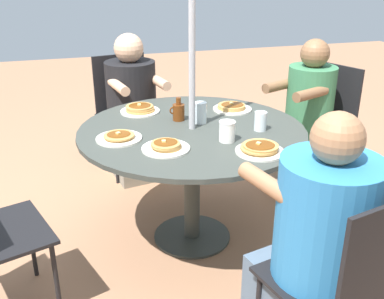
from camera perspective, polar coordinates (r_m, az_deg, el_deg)
ground_plane at (r=2.93m, az=-0.00°, el=-10.99°), size 12.00×12.00×0.00m
patio_table at (r=2.63m, az=-0.00°, el=0.59°), size 1.31×1.31×0.74m
umbrella_pole at (r=2.49m, az=-0.00°, el=10.34°), size 0.04×0.04×2.19m
patio_chair_north at (r=3.74m, az=-8.41°, el=5.47°), size 0.53×0.53×0.93m
diner_north at (r=3.58m, az=-7.44°, el=4.42°), size 0.46×0.57×1.14m
patio_chair_south at (r=1.86m, az=19.54°, el=-15.39°), size 0.55×0.55×0.93m
diner_south at (r=1.96m, az=15.44°, el=-13.04°), size 0.48×0.56×1.15m
patio_chair_west at (r=3.51m, az=16.05°, el=3.61°), size 0.60×0.60×0.93m
diner_west at (r=3.37m, az=14.18°, el=2.97°), size 0.54×0.47×1.14m
pancake_plate_a at (r=2.92m, az=5.08°, el=5.34°), size 0.25×0.25×0.05m
pancake_plate_b at (r=2.46m, az=-9.26°, el=1.55°), size 0.25×0.25×0.04m
pancake_plate_c at (r=2.29m, az=8.61°, el=0.08°), size 0.25×0.25×0.05m
pancake_plate_d at (r=2.88m, az=-6.62°, el=5.10°), size 0.25×0.25×0.05m
pancake_plate_e at (r=2.30m, az=-3.32°, el=0.37°), size 0.25×0.25×0.05m
syrup_bottle at (r=2.71m, az=-1.73°, el=4.84°), size 0.09×0.07×0.14m
coffee_cup at (r=2.40m, az=4.48°, el=2.33°), size 0.09×0.09×0.11m
drinking_glass_a at (r=2.57m, az=8.69°, el=3.58°), size 0.07×0.07×0.11m
drinking_glass_b at (r=2.66m, az=1.10°, el=4.69°), size 0.07×0.07×0.13m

